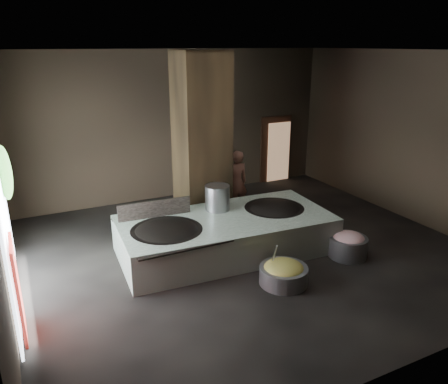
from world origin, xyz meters
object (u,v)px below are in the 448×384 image
hearth_platform (226,234)px  veg_basin (283,275)px  cook (236,182)px  stock_pot (217,198)px  meat_basin (348,247)px  wok_left (167,233)px  wok_right (274,211)px

hearth_platform → veg_basin: bearing=-74.4°
cook → veg_basin: bearing=78.9°
stock_pot → cook: size_ratio=0.35×
cook → meat_basin: (1.01, -3.56, -0.68)m
wok_left → hearth_platform: bearing=2.0°
meat_basin → wok_right: bearing=123.7°
wok_left → veg_basin: 2.63m
cook → wok_left: bearing=39.7°
wok_right → meat_basin: 1.93m
wok_left → cook: (2.82, 2.11, 0.17)m
wok_left → meat_basin: 4.12m
hearth_platform → meat_basin: 2.82m
stock_pot → cook: cook is taller
hearth_platform → stock_pot: (0.05, 0.55, 0.71)m
hearth_platform → wok_right: (1.35, 0.05, 0.33)m
wok_left → stock_pot: 1.66m
veg_basin → wok_right: bearing=63.2°
stock_pot → cook: bearing=49.0°
wok_right → cook: cook is taller
wok_right → stock_pot: stock_pot is taller
cook → meat_basin: bearing=108.7°
hearth_platform → stock_pot: stock_pot is taller
wok_right → stock_pot: 1.44m
wok_right → veg_basin: size_ratio=1.44×
wok_left → meat_basin: wok_left is taller
wok_right → hearth_platform: bearing=-177.9°
wok_left → stock_pot: (1.50, 0.60, 0.38)m
wok_left → stock_pot: stock_pot is taller
hearth_platform → cook: (1.37, 2.06, 0.49)m
stock_pot → hearth_platform: bearing=-95.2°
wok_left → cook: cook is taller
wok_left → wok_right: bearing=2.0°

